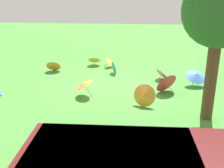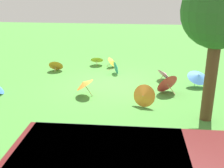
{
  "view_description": "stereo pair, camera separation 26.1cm",
  "coord_description": "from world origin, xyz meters",
  "views": [
    {
      "loc": [
        -0.97,
        10.48,
        3.83
      ],
      "look_at": [
        -0.14,
        1.47,
        0.6
      ],
      "focal_mm": 43.69,
      "sensor_mm": 36.0,
      "label": 1
    },
    {
      "loc": [
        -1.23,
        10.45,
        3.83
      ],
      "look_at": [
        -0.14,
        1.47,
        0.6
      ],
      "focal_mm": 43.69,
      "sensor_mm": 36.0,
      "label": 2
    }
  ],
  "objects": [
    {
      "name": "parasol_yellow_0",
      "position": [
        0.33,
        -2.74,
        0.28
      ],
      "size": [
        0.6,
        0.65,
        0.53
      ],
      "color": "tan",
      "rests_on": "ground"
    },
    {
      "name": "parasol_orange_0",
      "position": [
        0.93,
        1.22,
        0.49
      ],
      "size": [
        0.71,
        0.75,
        0.74
      ],
      "color": "tan",
      "rests_on": "ground"
    },
    {
      "name": "parasol_red_0",
      "position": [
        -2.09,
        0.53,
        0.42
      ],
      "size": [
        1.05,
        0.99,
        0.85
      ],
      "color": "tan",
      "rests_on": "ground"
    },
    {
      "name": "parasol_orange_2",
      "position": [
        -1.27,
        1.93,
        0.39
      ],
      "size": [
        0.84,
        0.8,
        0.78
      ],
      "color": "tan",
      "rests_on": "ground"
    },
    {
      "name": "parasol_orange_3",
      "position": [
        2.96,
        -1.79,
        0.31
      ],
      "size": [
        0.72,
        0.63,
        0.62
      ],
      "color": "tan",
      "rests_on": "ground"
    },
    {
      "name": "shade_tree",
      "position": [
        -3.18,
        2.63,
        3.16
      ],
      "size": [
        2.06,
        2.06,
        4.26
      ],
      "color": "brown",
      "rests_on": "ground"
    },
    {
      "name": "parasol_pink_0",
      "position": [
        -2.15,
        -0.96,
        0.28
      ],
      "size": [
        0.81,
        0.86,
        0.56
      ],
      "color": "tan",
      "rests_on": "ground"
    },
    {
      "name": "parasol_yellow_1",
      "position": [
        1.18,
        -3.01,
        0.32
      ],
      "size": [
        0.69,
        0.64,
        0.56
      ],
      "color": "tan",
      "rests_on": "ground"
    },
    {
      "name": "parasol_teal_0",
      "position": [
        0.01,
        -1.68,
        0.29
      ],
      "size": [
        0.62,
        0.61,
        0.58
      ],
      "color": "tan",
      "rests_on": "ground"
    },
    {
      "name": "ground",
      "position": [
        0.0,
        0.0,
        0.0
      ],
      "size": [
        40.0,
        40.0,
        0.0
      ],
      "primitive_type": "plane",
      "color": "#478C38"
    },
    {
      "name": "parasol_blue_0",
      "position": [
        -3.42,
        -0.26,
        0.46
      ],
      "size": [
        1.05,
        1.05,
        0.73
      ],
      "color": "tan",
      "rests_on": "ground"
    }
  ]
}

